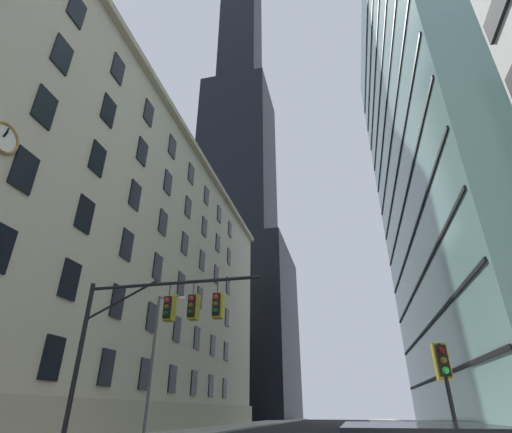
# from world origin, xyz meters

# --- Properties ---
(station_building) EXTENTS (18.12, 56.45, 29.28)m
(station_building) POSITION_xyz_m (-19.73, 22.22, 14.62)
(station_building) COLOR #BCAF93
(station_building) RESTS_ON ground
(dark_skyscraper) EXTENTS (27.16, 27.16, 181.97)m
(dark_skyscraper) POSITION_xyz_m (-21.70, 77.36, 52.90)
(dark_skyscraper) COLOR black
(dark_skyscraper) RESTS_ON ground
(glass_office_midrise) EXTENTS (17.06, 36.19, 54.07)m
(glass_office_midrise) POSITION_xyz_m (19.48, 26.71, 27.03)
(glass_office_midrise) COLOR gray
(glass_office_midrise) RESTS_ON ground
(traffic_signal_mast) EXTENTS (8.01, 0.63, 6.54)m
(traffic_signal_mast) POSITION_xyz_m (-3.37, 4.71, 4.90)
(traffic_signal_mast) COLOR black
(traffic_signal_mast) RESTS_ON sidewalk_left
(traffic_light_near_right) EXTENTS (0.40, 0.63, 3.25)m
(traffic_light_near_right) POSITION_xyz_m (6.89, 3.20, 2.71)
(traffic_light_near_right) COLOR black
(traffic_light_near_right) RESTS_ON sidewalk_right
(street_lamppost) EXTENTS (2.00, 0.32, 8.39)m
(street_lamppost) POSITION_xyz_m (-7.85, 13.47, 5.06)
(street_lamppost) COLOR #47474C
(street_lamppost) RESTS_ON sidewalk_left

